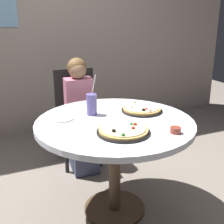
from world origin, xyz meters
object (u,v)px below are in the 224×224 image
pizza_veggie (123,131)px  sauce_bowl (175,130)px  diner_child (81,121)px  pizza_cheese (142,109)px  dining_table (115,134)px  chair_wooden (77,111)px  soda_cup (92,104)px  plate_small (62,118)px

pizza_veggie → sauce_bowl: (0.30, -0.14, 0.00)m
diner_child → pizza_cheese: 0.78m
dining_table → diner_child: bearing=90.5°
pizza_veggie → pizza_cheese: same height
dining_table → chair_wooden: chair_wooden is taller
diner_child → dining_table: bearing=-89.5°
diner_child → soda_cup: bearing=-99.6°
dining_table → diner_child: size_ratio=1.05×
soda_cup → plate_small: size_ratio=1.70×
pizza_veggie → diner_child: bearing=87.9°
plate_small → chair_wooden: bearing=65.6°
chair_wooden → pizza_veggie: (-0.05, -1.18, 0.24)m
pizza_veggie → pizza_cheese: bearing=46.1°
chair_wooden → sauce_bowl: bearing=-79.1°
chair_wooden → pizza_cheese: bearing=-72.1°
soda_cup → chair_wooden: bearing=81.7°
chair_wooden → plate_small: (-0.35, -0.76, 0.22)m
dining_table → pizza_veggie: bearing=-100.6°
soda_cup → sauce_bowl: 0.67m
diner_child → soda_cup: size_ratio=3.53×
diner_child → soda_cup: 0.68m
pizza_cheese → dining_table: bearing=-159.0°
dining_table → soda_cup: size_ratio=3.72×
chair_wooden → pizza_cheese: size_ratio=2.95×
pizza_cheese → sauce_bowl: size_ratio=4.60×
dining_table → sauce_bowl: size_ratio=16.28×
dining_table → diner_child: diner_child is taller
pizza_cheese → chair_wooden: bearing=107.9°
dining_table → plate_small: plate_small is taller
pizza_cheese → sauce_bowl: pizza_cheese is taller
chair_wooden → diner_child: (-0.01, -0.18, -0.05)m
pizza_veggie → plate_small: size_ratio=1.94×
dining_table → plate_small: 0.40m
plate_small → soda_cup: bearing=0.5°
pizza_veggie → sauce_bowl: pizza_veggie is taller
dining_table → pizza_veggie: pizza_veggie is taller
chair_wooden → plate_small: chair_wooden is taller
dining_table → pizza_cheese: (0.28, 0.11, 0.12)m
soda_cup → sauce_bowl: (0.37, -0.56, -0.06)m
chair_wooden → soda_cup: soda_cup is taller
diner_child → pizza_veggie: bearing=-92.1°
sauce_bowl → plate_small: size_ratio=0.39×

